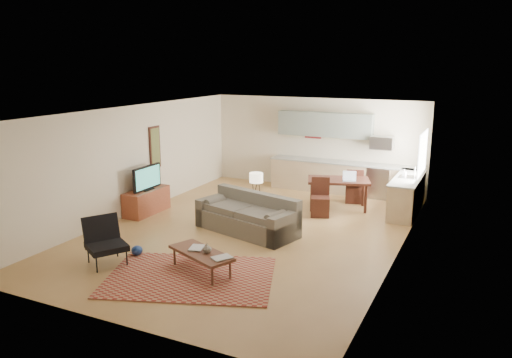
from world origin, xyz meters
The scene contains 25 objects.
room centered at (0.00, 0.00, 1.35)m, with size 9.00×9.00×9.00m.
kitchen_counter_back centered at (0.90, 4.18, 0.46)m, with size 4.26×0.64×0.92m, color tan, non-canonical shape.
kitchen_counter_right centered at (2.93, 3.00, 0.46)m, with size 0.64×2.26×0.92m, color tan, non-canonical shape.
kitchen_range centered at (2.00, 4.18, 0.45)m, with size 0.62×0.62×0.90m, color #A5A8AD.
kitchen_microwave centered at (2.00, 4.20, 1.55)m, with size 0.62×0.40×0.35m, color #A5A8AD.
upper_cabinets centered at (0.30, 4.33, 1.95)m, with size 2.80×0.34×0.70m, color gray.
window_right centered at (3.23, 3.00, 1.55)m, with size 0.02×1.40×1.05m, color white.
wall_art_left centered at (-3.21, 0.90, 1.55)m, with size 0.06×0.42×1.10m, color olive, non-canonical shape.
triptych centered at (-0.10, 4.47, 1.75)m, with size 1.70×0.04×0.50m, color beige, non-canonical shape.
rug centered at (0.12, -2.67, 0.01)m, with size 2.90×2.01×0.02m, color maroon.
sofa centered at (-0.05, -0.07, 0.43)m, with size 2.45×1.07×0.85m, color #605A4D, non-canonical shape.
coffee_table centered at (0.19, -2.41, 0.20)m, with size 1.36×0.54×0.41m, color #512C1E, non-canonical shape.
book_a centered at (-0.07, -2.35, 0.42)m, with size 0.32×0.38×0.03m, color maroon.
book_b centered at (0.58, -2.46, 0.42)m, with size 0.39×0.42×0.03m, color navy.
vase centered at (0.31, -2.40, 0.49)m, with size 0.20×0.20×0.17m, color black.
armchair centered at (-1.61, -2.85, 0.45)m, with size 0.78×0.78×0.89m, color black, non-canonical shape.
tv_credenza centered at (-2.97, 0.13, 0.31)m, with size 0.51×1.32×0.61m, color brown, non-canonical shape.
tv centered at (-2.92, 0.13, 0.92)m, with size 0.10×1.02×0.61m, color black, non-canonical shape.
console_table centered at (-0.21, 0.74, 0.33)m, with size 0.57×0.38×0.67m, color #381912, non-canonical shape.
table_lamp centered at (-0.21, 0.74, 0.93)m, with size 0.32×0.32×0.53m, color beige, non-canonical shape.
dining_table centered at (1.27, 2.58, 0.39)m, with size 1.55×0.89×0.79m, color #381912, non-canonical shape.
dining_chair_near centered at (1.05, 1.79, 0.47)m, with size 0.45×0.47×0.95m, color #381912, non-canonical shape.
dining_chair_far centered at (1.49, 3.37, 0.47)m, with size 0.45×0.47×0.95m, color #381912, non-canonical shape.
laptop centered at (1.58, 2.48, 0.91)m, with size 0.33×0.25×0.25m, color #A5A8AD, non-canonical shape.
soap_bottle centered at (2.83, 3.01, 1.02)m, with size 0.10×0.10×0.19m, color beige.
Camera 1 is at (4.71, -9.59, 3.74)m, focal length 35.00 mm.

